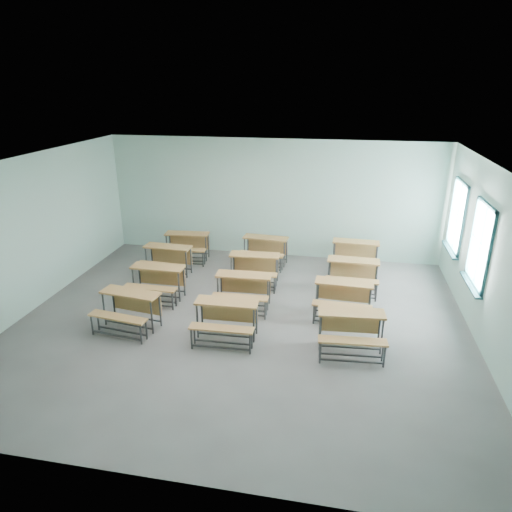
# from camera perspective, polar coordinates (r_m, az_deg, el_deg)

# --- Properties ---
(room) EXTENTS (9.04, 8.04, 3.24)m
(room) POSITION_cam_1_polar(r_m,az_deg,el_deg) (8.70, -1.43, 0.97)
(room) COLOR slate
(room) RESTS_ON ground
(desk_unit_r0c0) EXTENTS (1.28, 0.95, 0.74)m
(desk_unit_r0c0) POSITION_cam_1_polar(r_m,az_deg,el_deg) (9.28, -15.67, -5.97)
(desk_unit_r0c0) COLOR #A16F3A
(desk_unit_r0c0) RESTS_ON ground
(desk_unit_r0c1) EXTENTS (1.20, 0.82, 0.74)m
(desk_unit_r0c1) POSITION_cam_1_polar(r_m,az_deg,el_deg) (8.60, -3.80, -7.40)
(desk_unit_r0c1) COLOR #A16F3A
(desk_unit_r0c1) RESTS_ON ground
(desk_unit_r0c2) EXTENTS (1.23, 0.88, 0.74)m
(desk_unit_r0c2) POSITION_cam_1_polar(r_m,az_deg,el_deg) (8.39, 11.82, -8.64)
(desk_unit_r0c2) COLOR #A16F3A
(desk_unit_r0c2) RESTS_ON ground
(desk_unit_r1c0) EXTENTS (1.20, 0.82, 0.74)m
(desk_unit_r1c0) POSITION_cam_1_polar(r_m,az_deg,el_deg) (10.36, -12.33, -2.73)
(desk_unit_r1c0) COLOR #A16F3A
(desk_unit_r1c0) RESTS_ON ground
(desk_unit_r1c1) EXTENTS (1.21, 0.83, 0.74)m
(desk_unit_r1c1) POSITION_cam_1_polar(r_m,az_deg,el_deg) (9.72, -1.64, -3.84)
(desk_unit_r1c1) COLOR #A16F3A
(desk_unit_r1c1) RESTS_ON ground
(desk_unit_r1c2) EXTENTS (1.21, 0.84, 0.74)m
(desk_unit_r1c2) POSITION_cam_1_polar(r_m,az_deg,el_deg) (9.54, 10.86, -4.75)
(desk_unit_r1c2) COLOR #A16F3A
(desk_unit_r1c2) RESTS_ON ground
(desk_unit_r2c0) EXTENTS (1.22, 0.85, 0.74)m
(desk_unit_r2c0) POSITION_cam_1_polar(r_m,az_deg,el_deg) (11.57, -11.12, -0.07)
(desk_unit_r2c0) COLOR #A16F3A
(desk_unit_r2c0) RESTS_ON ground
(desk_unit_r2c1) EXTENTS (1.21, 0.84, 0.74)m
(desk_unit_r2c1) POSITION_cam_1_polar(r_m,az_deg,el_deg) (10.83, -0.26, -1.15)
(desk_unit_r2c1) COLOR #A16F3A
(desk_unit_r2c1) RESTS_ON ground
(desk_unit_r2c2) EXTENTS (1.21, 0.83, 0.74)m
(desk_unit_r2c2) POSITION_cam_1_polar(r_m,az_deg,el_deg) (10.73, 12.01, -1.85)
(desk_unit_r2c2) COLOR #A16F3A
(desk_unit_r2c2) RESTS_ON ground
(desk_unit_r3c0) EXTENTS (1.24, 0.89, 0.74)m
(desk_unit_r3c0) POSITION_cam_1_polar(r_m,az_deg,el_deg) (12.47, -8.68, 1.65)
(desk_unit_r3c0) COLOR #A16F3A
(desk_unit_r3c0) RESTS_ON ground
(desk_unit_r3c1) EXTENTS (1.24, 0.89, 0.74)m
(desk_unit_r3c1) POSITION_cam_1_polar(r_m,az_deg,el_deg) (12.01, 1.09, 1.14)
(desk_unit_r3c1) COLOR #A16F3A
(desk_unit_r3c1) RESTS_ON ground
(desk_unit_r3c2) EXTENTS (1.21, 0.84, 0.74)m
(desk_unit_r3c2) POSITION_cam_1_polar(r_m,az_deg,el_deg) (11.98, 12.31, 0.57)
(desk_unit_r3c2) COLOR #A16F3A
(desk_unit_r3c2) RESTS_ON ground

